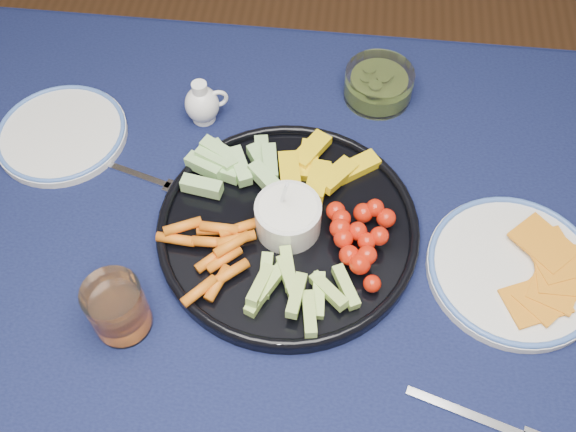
# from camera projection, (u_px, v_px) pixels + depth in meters

# --- Properties ---
(dining_table) EXTENTS (1.67, 1.07, 0.75)m
(dining_table) POSITION_uv_depth(u_px,v_px,m) (283.00, 312.00, 0.97)
(dining_table) COLOR #502F1A
(dining_table) RESTS_ON ground
(crudite_platter) EXTENTS (0.38, 0.38, 0.12)m
(crudite_platter) POSITION_uv_depth(u_px,v_px,m) (286.00, 224.00, 0.92)
(crudite_platter) COLOR black
(crudite_platter) RESTS_ON dining_table
(creamer_pitcher) EXTENTS (0.07, 0.06, 0.08)m
(creamer_pitcher) POSITION_uv_depth(u_px,v_px,m) (203.00, 104.00, 1.04)
(creamer_pitcher) COLOR white
(creamer_pitcher) RESTS_ON dining_table
(pickle_bowl) EXTENTS (0.11, 0.11, 0.05)m
(pickle_bowl) POSITION_uv_depth(u_px,v_px,m) (378.00, 85.00, 1.08)
(pickle_bowl) COLOR silver
(pickle_bowl) RESTS_ON dining_table
(cheese_plate) EXTENTS (0.24, 0.24, 0.03)m
(cheese_plate) POSITION_uv_depth(u_px,v_px,m) (515.00, 268.00, 0.89)
(cheese_plate) COLOR white
(cheese_plate) RESTS_ON dining_table
(juice_tumbler) EXTENTS (0.08, 0.08, 0.09)m
(juice_tumbler) POSITION_uv_depth(u_px,v_px,m) (118.00, 310.00, 0.83)
(juice_tumbler) COLOR silver
(juice_tumbler) RESTS_ON dining_table
(fork_left) EXTENTS (0.17, 0.07, 0.00)m
(fork_left) POSITION_uv_depth(u_px,v_px,m) (145.00, 178.00, 1.00)
(fork_left) COLOR silver
(fork_left) RESTS_ON dining_table
(fork_right) EXTENTS (0.18, 0.07, 0.00)m
(fork_right) POSITION_uv_depth(u_px,v_px,m) (492.00, 424.00, 0.79)
(fork_right) COLOR silver
(fork_right) RESTS_ON dining_table
(side_plate_extra) EXTENTS (0.21, 0.21, 0.02)m
(side_plate_extra) POSITION_uv_depth(u_px,v_px,m) (62.00, 133.00, 1.04)
(side_plate_extra) COLOR white
(side_plate_extra) RESTS_ON dining_table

